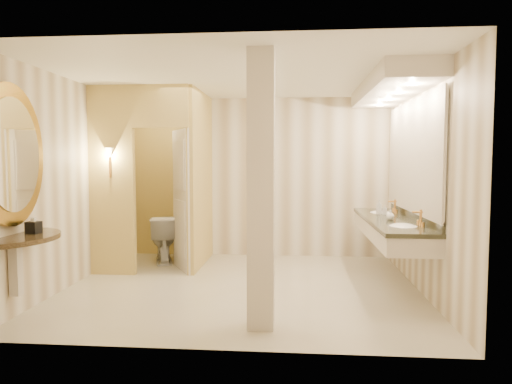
{
  "coord_description": "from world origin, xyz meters",
  "views": [
    {
      "loc": [
        0.67,
        -5.81,
        1.65
      ],
      "look_at": [
        0.16,
        0.2,
        1.23
      ],
      "focal_mm": 32.0,
      "sensor_mm": 36.0,
      "label": 1
    }
  ],
  "objects": [
    {
      "name": "ceiling",
      "position": [
        0.0,
        0.0,
        2.7
      ],
      "size": [
        4.5,
        4.5,
        0.0
      ],
      "primitive_type": "plane",
      "rotation": [
        3.14,
        0.0,
        0.0
      ],
      "color": "white",
      "rests_on": "wall_back"
    },
    {
      "name": "soap_bottle_a",
      "position": [
        1.95,
        0.77,
        0.94
      ],
      "size": [
        0.07,
        0.08,
        0.13
      ],
      "primitive_type": "imported",
      "rotation": [
        0.0,
        0.0,
        -0.27
      ],
      "color": "beige",
      "rests_on": "vanity"
    },
    {
      "name": "pillar",
      "position": [
        0.35,
        -1.41,
        1.35
      ],
      "size": [
        0.26,
        0.26,
        2.7
      ],
      "primitive_type": "cube",
      "color": "beige",
      "rests_on": "floor"
    },
    {
      "name": "wall_sconce",
      "position": [
        -1.93,
        0.43,
        1.73
      ],
      "size": [
        0.14,
        0.14,
        0.42
      ],
      "color": "#C68B3F",
      "rests_on": "toilet_closet"
    },
    {
      "name": "wall_front",
      "position": [
        0.0,
        -2.0,
        1.35
      ],
      "size": [
        4.5,
        0.02,
        2.7
      ],
      "primitive_type": "cube",
      "color": "silver",
      "rests_on": "floor"
    },
    {
      "name": "tissue_box",
      "position": [
        -2.07,
        -1.25,
        0.94
      ],
      "size": [
        0.14,
        0.14,
        0.13
      ],
      "primitive_type": "cube",
      "rotation": [
        0.0,
        0.0,
        -0.1
      ],
      "color": "black",
      "rests_on": "console_shelf"
    },
    {
      "name": "floor",
      "position": [
        0.0,
        0.0,
        0.0
      ],
      "size": [
        4.5,
        4.5,
        0.0
      ],
      "primitive_type": "plane",
      "color": "beige",
      "rests_on": "ground"
    },
    {
      "name": "wall_back",
      "position": [
        0.0,
        2.0,
        1.35
      ],
      "size": [
        4.5,
        0.02,
        2.7
      ],
      "primitive_type": "cube",
      "color": "silver",
      "rests_on": "floor"
    },
    {
      "name": "soap_bottle_b",
      "position": [
        1.91,
        0.15,
        0.94
      ],
      "size": [
        0.14,
        0.14,
        0.13
      ],
      "primitive_type": "imported",
      "rotation": [
        0.0,
        0.0,
        0.36
      ],
      "color": "silver",
      "rests_on": "vanity"
    },
    {
      "name": "wall_left",
      "position": [
        -2.25,
        0.0,
        1.35
      ],
      "size": [
        0.02,
        4.0,
        2.7
      ],
      "primitive_type": "cube",
      "color": "silver",
      "rests_on": "floor"
    },
    {
      "name": "vanity",
      "position": [
        1.98,
        0.32,
        1.63
      ],
      "size": [
        0.75,
        2.74,
        2.09
      ],
      "color": "beige",
      "rests_on": "floor"
    },
    {
      "name": "toilet",
      "position": [
        -1.44,
        1.34,
        0.38
      ],
      "size": [
        0.64,
        0.84,
        0.76
      ],
      "primitive_type": "imported",
      "rotation": [
        0.0,
        0.0,
        3.47
      ],
      "color": "white",
      "rests_on": "floor"
    },
    {
      "name": "wall_right",
      "position": [
        2.25,
        0.0,
        1.35
      ],
      "size": [
        0.02,
        4.0,
        2.7
      ],
      "primitive_type": "cube",
      "color": "silver",
      "rests_on": "floor"
    },
    {
      "name": "console_shelf",
      "position": [
        -2.21,
        -1.4,
        1.35
      ],
      "size": [
        1.12,
        1.12,
        2.01
      ],
      "color": "black",
      "rests_on": "floor"
    },
    {
      "name": "toilet_closet",
      "position": [
        -1.13,
        0.97,
        1.39
      ],
      "size": [
        1.5,
        1.55,
        2.7
      ],
      "color": "#D3C26E",
      "rests_on": "floor"
    },
    {
      "name": "soap_bottle_c",
      "position": [
        1.87,
        0.75,
        0.98
      ],
      "size": [
        0.1,
        0.1,
        0.21
      ],
      "primitive_type": "imported",
      "rotation": [
        0.0,
        0.0,
        0.22
      ],
      "color": "#C6B28C",
      "rests_on": "vanity"
    }
  ]
}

